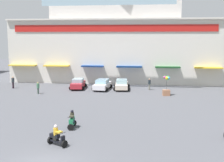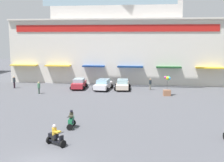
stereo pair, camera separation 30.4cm
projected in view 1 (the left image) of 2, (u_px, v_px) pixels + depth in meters
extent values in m
plane|color=#4E5056|center=(90.00, 111.00, 29.96)|extent=(128.00, 128.00, 0.00)
cube|color=silver|center=(117.00, 51.00, 52.13)|extent=(34.13, 12.76, 10.00)
cube|color=red|center=(112.00, 28.00, 45.26)|extent=(31.40, 0.12, 1.04)
cube|color=beige|center=(112.00, 19.00, 45.01)|extent=(34.13, 0.70, 0.24)
cube|color=gold|center=(23.00, 65.00, 47.55)|extent=(4.42, 1.10, 0.20)
cube|color=gold|center=(57.00, 66.00, 46.81)|extent=(4.08, 1.10, 0.20)
cube|color=#214A9C|center=(92.00, 66.00, 46.05)|extent=(3.42, 1.10, 0.20)
cube|color=#1F4B95|center=(129.00, 67.00, 45.29)|extent=(3.90, 1.10, 0.20)
cube|color=#2C6F38|center=(168.00, 67.00, 44.53)|extent=(3.73, 1.10, 0.20)
cube|color=gold|center=(209.00, 68.00, 43.75)|extent=(4.02, 1.10, 0.20)
cube|color=#AC242F|center=(78.00, 85.00, 42.67)|extent=(1.98, 4.17, 0.71)
cube|color=#93B1BE|center=(78.00, 80.00, 42.58)|extent=(1.58, 2.13, 0.51)
cylinder|color=black|center=(74.00, 85.00, 44.00)|extent=(0.61, 0.22, 0.60)
cylinder|color=black|center=(85.00, 85.00, 43.92)|extent=(0.61, 0.22, 0.60)
cylinder|color=black|center=(71.00, 88.00, 41.52)|extent=(0.61, 0.22, 0.60)
cylinder|color=black|center=(83.00, 88.00, 41.45)|extent=(0.61, 0.22, 0.60)
cube|color=silver|center=(102.00, 85.00, 42.00)|extent=(2.07, 4.58, 0.66)
cube|color=#8CB5CA|center=(102.00, 81.00, 41.91)|extent=(1.67, 2.34, 0.54)
cylinder|color=black|center=(99.00, 86.00, 43.56)|extent=(0.61, 0.21, 0.60)
cylinder|color=black|center=(110.00, 86.00, 43.21)|extent=(0.61, 0.21, 0.60)
cylinder|color=black|center=(94.00, 89.00, 40.88)|extent=(0.61, 0.21, 0.60)
cylinder|color=black|center=(106.00, 89.00, 40.53)|extent=(0.61, 0.21, 0.60)
cube|color=beige|center=(122.00, 85.00, 42.11)|extent=(2.05, 4.49, 0.62)
cube|color=#92B6BF|center=(122.00, 81.00, 42.03)|extent=(1.64, 2.29, 0.55)
cylinder|color=black|center=(116.00, 86.00, 43.54)|extent=(0.61, 0.21, 0.60)
cylinder|color=black|center=(128.00, 86.00, 43.45)|extent=(0.61, 0.21, 0.60)
cylinder|color=black|center=(115.00, 89.00, 40.87)|extent=(0.61, 0.21, 0.60)
cylinder|color=black|center=(128.00, 89.00, 40.77)|extent=(0.61, 0.21, 0.60)
cylinder|color=black|center=(71.00, 127.00, 23.78)|extent=(0.53, 0.18, 0.52)
cylinder|color=black|center=(73.00, 123.00, 25.03)|extent=(0.53, 0.18, 0.52)
cube|color=#227E4D|center=(72.00, 124.00, 24.40)|extent=(0.37, 1.13, 0.10)
cube|color=#227E4D|center=(72.00, 119.00, 24.56)|extent=(0.36, 0.73, 0.28)
cube|color=#227E4D|center=(71.00, 124.00, 23.87)|extent=(0.33, 0.17, 0.70)
cylinder|color=black|center=(71.00, 117.00, 23.76)|extent=(0.52, 0.08, 0.04)
cube|color=#303352|center=(72.00, 121.00, 24.48)|extent=(0.34, 0.30, 0.36)
cylinder|color=#373628|center=(72.00, 116.00, 24.41)|extent=(0.34, 0.34, 0.50)
sphere|color=black|center=(72.00, 111.00, 24.36)|extent=(0.25, 0.25, 0.25)
cube|color=#373628|center=(72.00, 116.00, 24.14)|extent=(0.37, 0.47, 0.10)
cylinder|color=black|center=(64.00, 144.00, 20.10)|extent=(0.36, 0.53, 0.52)
cylinder|color=black|center=(51.00, 140.00, 20.84)|extent=(0.36, 0.53, 0.52)
cube|color=black|center=(57.00, 141.00, 20.46)|extent=(1.17, 0.78, 0.10)
cube|color=black|center=(55.00, 136.00, 20.54)|extent=(0.80, 0.60, 0.28)
cube|color=black|center=(63.00, 141.00, 20.14)|extent=(0.27, 0.35, 0.66)
cylinder|color=black|center=(63.00, 133.00, 20.05)|extent=(0.27, 0.48, 0.04)
cube|color=black|center=(56.00, 138.00, 20.50)|extent=(0.39, 0.41, 0.36)
cylinder|color=gold|center=(56.00, 132.00, 20.44)|extent=(0.43, 0.43, 0.52)
sphere|color=silver|center=(56.00, 126.00, 20.38)|extent=(0.25, 0.25, 0.25)
cube|color=gold|center=(59.00, 132.00, 20.27)|extent=(0.55, 0.50, 0.10)
cylinder|color=black|center=(13.00, 85.00, 43.03)|extent=(0.25, 0.25, 0.92)
cylinder|color=#2F363B|center=(13.00, 80.00, 42.91)|extent=(0.40, 0.40, 0.61)
sphere|color=tan|center=(13.00, 77.00, 42.85)|extent=(0.21, 0.21, 0.21)
cylinder|color=slate|center=(149.00, 87.00, 41.81)|extent=(0.30, 0.30, 0.83)
cylinder|color=#222B32|center=(149.00, 82.00, 41.70)|extent=(0.48, 0.48, 0.57)
sphere|color=tan|center=(149.00, 79.00, 41.64)|extent=(0.23, 0.23, 0.23)
cylinder|color=#405147|center=(38.00, 91.00, 38.88)|extent=(0.33, 0.33, 0.80)
cylinder|color=#447657|center=(38.00, 86.00, 38.78)|extent=(0.53, 0.53, 0.57)
sphere|color=tan|center=(38.00, 83.00, 38.72)|extent=(0.24, 0.24, 0.24)
cube|color=#9F6A4C|center=(166.00, 93.00, 37.76)|extent=(0.99, 0.75, 0.75)
cylinder|color=#4C4C4C|center=(166.00, 85.00, 37.61)|extent=(0.04, 0.04, 1.20)
sphere|color=#3099D9|center=(169.00, 78.00, 37.43)|extent=(0.36, 0.36, 0.36)
sphere|color=#46CE52|center=(168.00, 77.00, 37.61)|extent=(0.36, 0.36, 0.36)
sphere|color=#4ECE4B|center=(166.00, 78.00, 37.72)|extent=(0.39, 0.39, 0.39)
sphere|color=#42CC4F|center=(165.00, 77.00, 37.62)|extent=(0.39, 0.39, 0.39)
sphere|color=#E8339B|center=(165.00, 77.00, 37.39)|extent=(0.32, 0.32, 0.32)
sphere|color=yellow|center=(167.00, 78.00, 37.30)|extent=(0.37, 0.37, 0.37)
sphere|color=#50C05B|center=(168.00, 79.00, 37.38)|extent=(0.30, 0.30, 0.30)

